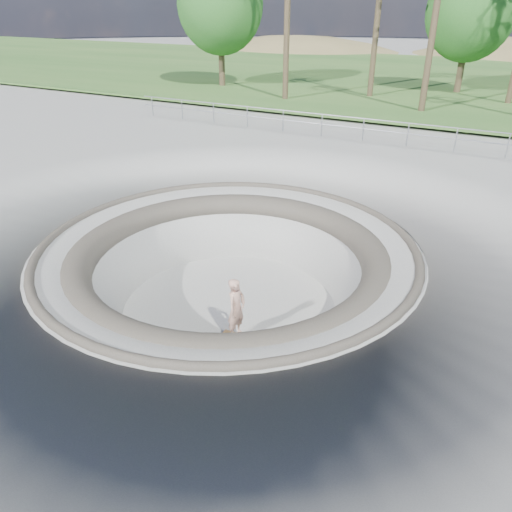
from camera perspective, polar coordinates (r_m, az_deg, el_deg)
name	(u,v)px	position (r m, az deg, el deg)	size (l,w,h in m)	color
ground	(228,246)	(13.49, -3.22, 1.17)	(180.00, 180.00, 0.00)	#A5A5A0
skate_bowl	(230,303)	(14.39, -3.03, -5.38)	(14.00, 14.00, 4.10)	#A5A5A0
grass_strip	(444,79)	(45.15, 20.72, 18.38)	(180.00, 36.00, 0.12)	#2E5923
distant_hills	(499,120)	(68.79, 26.06, 13.76)	(103.20, 45.00, 28.60)	brown
safety_railing	(363,129)	(23.80, 12.15, 13.97)	(25.00, 0.06, 1.03)	gray
skateboard	(237,336)	(13.08, -2.18, -9.15)	(0.82, 0.25, 0.08)	olive
skater	(236,309)	(12.59, -2.25, -6.03)	(0.61, 0.40, 1.67)	tan
bushy_tree_left	(220,4)	(38.63, -4.14, 26.78)	(6.11, 5.56, 8.82)	brown
bushy_tree_mid	(471,12)	(38.19, 23.34, 24.24)	(5.64, 5.13, 8.14)	brown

